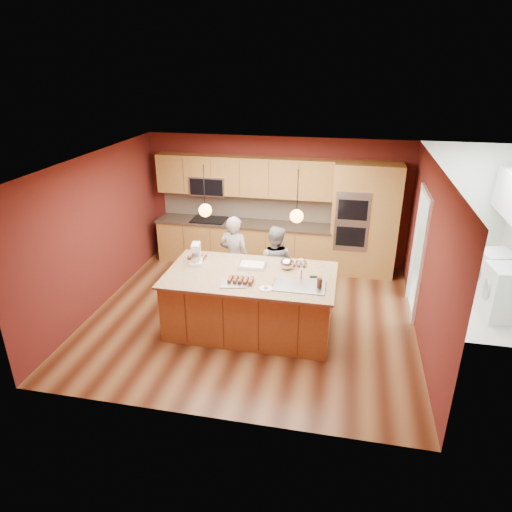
% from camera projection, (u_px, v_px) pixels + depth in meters
% --- Properties ---
extents(floor, '(5.50, 5.50, 0.00)m').
position_uv_depth(floor, '(251.00, 316.00, 7.95)').
color(floor, '#451F0F').
rests_on(floor, ground).
extents(ceiling, '(5.50, 5.50, 0.00)m').
position_uv_depth(ceiling, '(251.00, 162.00, 6.88)').
color(ceiling, white).
rests_on(ceiling, ground).
extents(wall_back, '(5.50, 0.00, 5.50)m').
position_uv_depth(wall_back, '(276.00, 201.00, 9.66)').
color(wall_back, '#541A16').
rests_on(wall_back, ground).
extents(wall_front, '(5.50, 0.00, 5.50)m').
position_uv_depth(wall_front, '(205.00, 325.00, 5.17)').
color(wall_front, '#541A16').
rests_on(wall_front, ground).
extents(wall_left, '(0.00, 5.00, 5.00)m').
position_uv_depth(wall_left, '(97.00, 232.00, 7.92)').
color(wall_left, '#541A16').
rests_on(wall_left, ground).
extents(wall_right, '(0.00, 5.00, 5.00)m').
position_uv_depth(wall_right, '(428.00, 258.00, 6.91)').
color(wall_right, '#541A16').
rests_on(wall_right, ground).
extents(cabinet_run, '(3.74, 0.64, 2.30)m').
position_uv_depth(cabinet_run, '(242.00, 219.00, 9.71)').
color(cabinet_run, olive).
rests_on(cabinet_run, floor).
extents(oven_column, '(1.30, 0.62, 2.30)m').
position_uv_depth(oven_column, '(364.00, 220.00, 9.13)').
color(oven_column, olive).
rests_on(oven_column, floor).
extents(doorway_trim, '(0.08, 1.11, 2.20)m').
position_uv_depth(doorway_trim, '(418.00, 256.00, 7.75)').
color(doorway_trim, white).
rests_on(doorway_trim, wall_right).
extents(pendant_left, '(0.20, 0.20, 0.80)m').
position_uv_depth(pendant_left, '(205.00, 210.00, 6.95)').
color(pendant_left, black).
rests_on(pendant_left, ceiling).
extents(pendant_right, '(0.20, 0.20, 0.80)m').
position_uv_depth(pendant_right, '(297.00, 216.00, 6.70)').
color(pendant_right, black).
rests_on(pendant_right, ceiling).
extents(island, '(2.69, 1.50, 1.37)m').
position_uv_depth(island, '(251.00, 301.00, 7.41)').
color(island, olive).
rests_on(island, floor).
extents(person_left, '(0.64, 0.49, 1.59)m').
position_uv_depth(person_left, '(234.00, 258.00, 8.30)').
color(person_left, black).
rests_on(person_left, floor).
extents(person_right, '(0.77, 0.64, 1.45)m').
position_uv_depth(person_right, '(275.00, 265.00, 8.19)').
color(person_right, slate).
rests_on(person_right, floor).
extents(stand_mixer, '(0.23, 0.29, 0.36)m').
position_uv_depth(stand_mixer, '(196.00, 255.00, 7.52)').
color(stand_mixer, white).
rests_on(stand_mixer, island).
extents(sheet_cake, '(0.46, 0.34, 0.05)m').
position_uv_depth(sheet_cake, '(252.00, 265.00, 7.47)').
color(sheet_cake, silver).
rests_on(sheet_cake, island).
extents(cooling_rack, '(0.45, 0.36, 0.02)m').
position_uv_depth(cooling_rack, '(234.00, 284.00, 6.89)').
color(cooling_rack, '#A4A7AC').
rests_on(cooling_rack, island).
extents(mixing_bowl, '(0.23, 0.23, 0.19)m').
position_uv_depth(mixing_bowl, '(287.00, 264.00, 7.37)').
color(mixing_bowl, silver).
rests_on(mixing_bowl, island).
extents(plate, '(0.19, 0.19, 0.01)m').
position_uv_depth(plate, '(266.00, 289.00, 6.75)').
color(plate, white).
rests_on(plate, island).
extents(tumbler, '(0.08, 0.08, 0.16)m').
position_uv_depth(tumbler, '(319.00, 283.00, 6.75)').
color(tumbler, '#3D2215').
rests_on(tumbler, island).
extents(phone, '(0.13, 0.09, 0.01)m').
position_uv_depth(phone, '(313.00, 277.00, 7.12)').
color(phone, black).
rests_on(phone, island).
extents(cupcakes_left, '(0.32, 0.24, 0.07)m').
position_uv_depth(cupcakes_left, '(197.00, 256.00, 7.79)').
color(cupcakes_left, '#B0744E').
rests_on(cupcakes_left, island).
extents(cupcakes_rack, '(0.41, 0.25, 0.07)m').
position_uv_depth(cupcakes_rack, '(241.00, 279.00, 6.93)').
color(cupcakes_rack, '#B0744E').
rests_on(cupcakes_rack, island).
extents(cupcakes_right, '(0.21, 0.21, 0.06)m').
position_uv_depth(cupcakes_right, '(299.00, 264.00, 7.52)').
color(cupcakes_right, '#B0744E').
rests_on(cupcakes_right, island).
extents(washer, '(0.67, 0.69, 0.95)m').
position_uv_depth(washer, '(504.00, 293.00, 7.73)').
color(washer, white).
rests_on(washer, floor).
extents(dryer, '(0.68, 0.69, 0.91)m').
position_uv_depth(dryer, '(493.00, 275.00, 8.41)').
color(dryer, white).
rests_on(dryer, floor).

